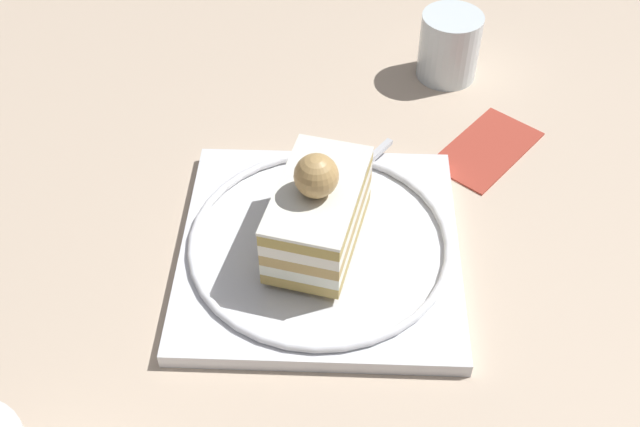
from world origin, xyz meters
TOP-DOWN VIEW (x-y plane):
  - ground_plane at (0.00, 0.00)m, footprint 2.40×2.40m
  - dessert_plate at (-0.01, -0.01)m, footprint 0.26×0.26m
  - cake_slice at (-0.01, -0.01)m, footprint 0.13×0.10m
  - fork at (-0.09, 0.03)m, footprint 0.08×0.08m
  - drink_glass_near at (-0.27, 0.15)m, footprint 0.06×0.06m
  - folded_napkin at (-0.14, 0.17)m, footprint 0.13×0.13m

SIDE VIEW (x-z plane):
  - ground_plane at x=0.00m, z-range 0.00..0.00m
  - folded_napkin at x=-0.14m, z-range 0.00..0.00m
  - dessert_plate at x=-0.01m, z-range 0.00..0.02m
  - fork at x=-0.09m, z-range 0.02..0.03m
  - drink_glass_near at x=-0.27m, z-range 0.00..0.07m
  - cake_slice at x=-0.01m, z-range 0.01..0.10m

